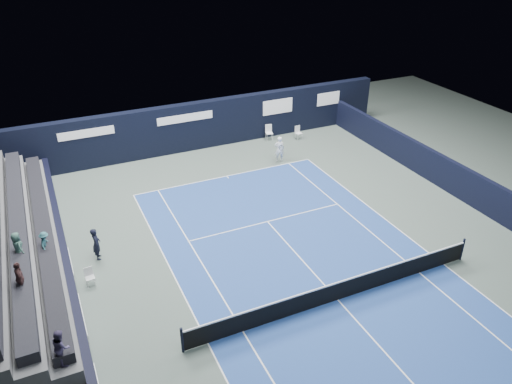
# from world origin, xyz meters

# --- Properties ---
(ground) EXTENTS (48.00, 48.00, 0.00)m
(ground) POSITION_xyz_m (0.00, 2.00, 0.00)
(ground) COLOR #49574E
(ground) RESTS_ON ground
(court_surface) EXTENTS (10.97, 23.77, 0.01)m
(court_surface) POSITION_xyz_m (0.00, 0.00, 0.00)
(court_surface) COLOR navy
(court_surface) RESTS_ON ground
(enclosure_wall_right) EXTENTS (0.30, 22.00, 1.80)m
(enclosure_wall_right) POSITION_xyz_m (10.50, 6.00, 0.90)
(enclosure_wall_right) COLOR black
(enclosure_wall_right) RESTS_ON ground
(folding_chair_back_a) EXTENTS (0.54, 0.56, 1.03)m
(folding_chair_back_a) POSITION_xyz_m (4.70, 15.89, 0.69)
(folding_chair_back_a) COLOR white
(folding_chair_back_a) RESTS_ON ground
(folding_chair_back_b) EXTENTS (0.45, 0.43, 0.92)m
(folding_chair_back_b) POSITION_xyz_m (6.54, 15.08, 0.52)
(folding_chair_back_b) COLOR silver
(folding_chair_back_b) RESTS_ON ground
(line_judge_chair) EXTENTS (0.38, 0.37, 0.81)m
(line_judge_chair) POSITION_xyz_m (-8.76, 5.14, 0.46)
(line_judge_chair) COLOR silver
(line_judge_chair) RESTS_ON ground
(line_judge) EXTENTS (0.42, 0.59, 1.53)m
(line_judge) POSITION_xyz_m (-8.16, 6.85, 0.77)
(line_judge) COLOR black
(line_judge) RESTS_ON ground
(court_markings) EXTENTS (11.03, 23.83, 0.00)m
(court_markings) POSITION_xyz_m (0.00, 0.00, 0.01)
(court_markings) COLOR white
(court_markings) RESTS_ON court_surface
(tennis_net) EXTENTS (12.90, 0.10, 1.10)m
(tennis_net) POSITION_xyz_m (0.00, 0.00, 0.51)
(tennis_net) COLOR black
(tennis_net) RESTS_ON ground
(back_sponsor_wall) EXTENTS (26.00, 0.63, 3.10)m
(back_sponsor_wall) POSITION_xyz_m (0.01, 16.50, 1.55)
(back_sponsor_wall) COLOR black
(back_sponsor_wall) RESTS_ON ground
(side_barrier_left) EXTENTS (0.33, 22.00, 1.20)m
(side_barrier_left) POSITION_xyz_m (-9.50, 5.97, 0.60)
(side_barrier_left) COLOR black
(side_barrier_left) RESTS_ON ground
(tennis_player) EXTENTS (0.70, 0.91, 1.64)m
(tennis_player) POSITION_xyz_m (3.73, 12.43, 0.82)
(tennis_player) COLOR white
(tennis_player) RESTS_ON ground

